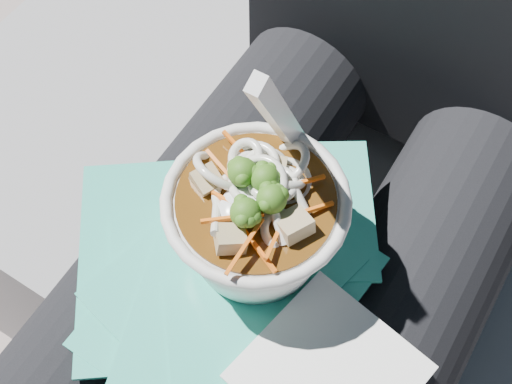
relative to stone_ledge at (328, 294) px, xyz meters
The scene contains 5 objects.
stone_ledge is the anchor object (origin of this frame).
lap 0.33m from the stone_ledge, 90.00° to the right, with size 0.34×0.48×0.14m.
person_body 0.33m from the stone_ledge, 90.00° to the right, with size 0.34×0.94×1.00m.
plastic_bag 0.42m from the stone_ledge, 95.67° to the right, with size 0.31×0.31×0.02m.
udon_bowl 0.46m from the stone_ledge, 97.07° to the right, with size 0.14×0.14×0.19m.
Camera 1 is at (0.11, -0.22, 1.12)m, focal length 50.00 mm.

